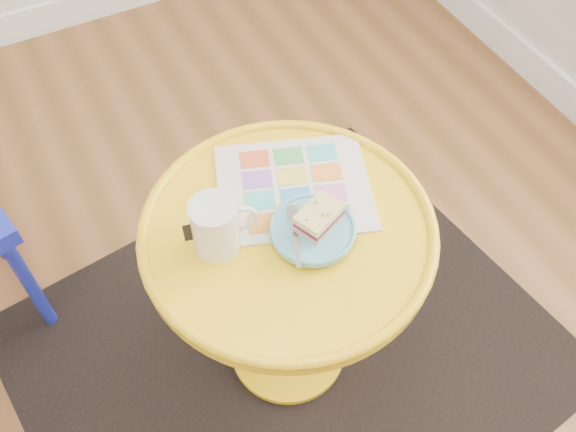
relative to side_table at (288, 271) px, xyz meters
name	(u,v)px	position (x,y,z in m)	size (l,w,h in m)	color
rug	(288,351)	(0.00, 0.00, -0.40)	(1.30, 1.10, 0.01)	black
side_table	(288,271)	(0.00, 0.00, 0.00)	(0.59, 0.59, 0.56)	yellow
newspaper	(294,187)	(0.06, 0.08, 0.16)	(0.31, 0.26, 0.01)	silver
mug	(217,225)	(-0.13, 0.03, 0.22)	(0.13, 0.09, 0.12)	white
plate	(313,230)	(0.03, -0.04, 0.17)	(0.17, 0.17, 0.02)	#5BA8C1
cake_slice	(319,217)	(0.05, -0.03, 0.20)	(0.10, 0.09, 0.04)	#D3BC8C
fork	(295,233)	(0.00, -0.03, 0.18)	(0.07, 0.14, 0.00)	silver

